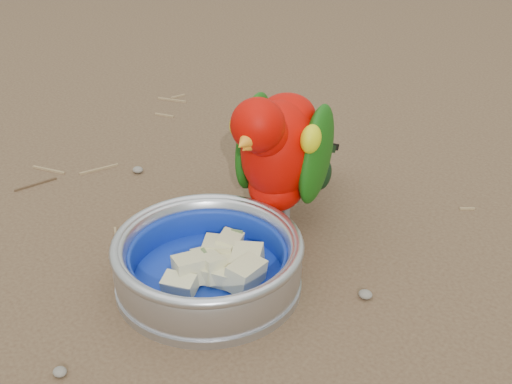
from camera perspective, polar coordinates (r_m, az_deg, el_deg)
The scene contains 6 objects.
ground at distance 0.79m, azimuth -5.02°, elevation -8.92°, with size 60.00×60.00×0.00m, color brown.
food_bowl at distance 0.81m, azimuth -3.80°, elevation -7.07°, with size 0.21×0.21×0.02m, color #B2B2BA.
bowl_wall at distance 0.79m, azimuth -3.87°, elevation -5.35°, with size 0.21×0.21×0.04m, color #B2B2BA, non-canonical shape.
fruit_wedges at distance 0.80m, azimuth -3.86°, elevation -5.76°, with size 0.13×0.13×0.03m, color beige, non-canonical shape.
lory_parrot at distance 0.86m, azimuth 1.84°, elevation 2.42°, with size 0.11×0.24×0.19m, color #B80600, non-canonical shape.
ground_debris at distance 0.80m, azimuth -4.03°, elevation -8.30°, with size 0.90×0.80×0.01m, color olive, non-canonical shape.
Camera 1 is at (0.45, -0.43, 0.50)m, focal length 50.00 mm.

